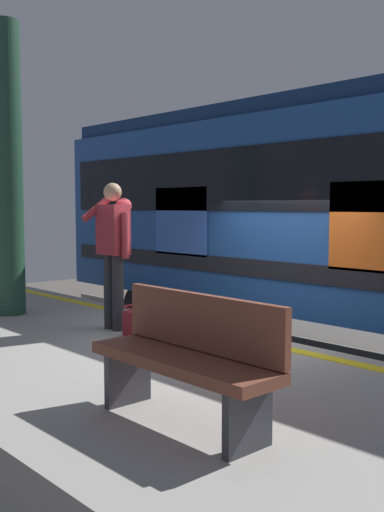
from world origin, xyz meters
name	(u,v)px	position (x,y,z in m)	size (l,w,h in m)	color
ground_plane	(242,405)	(0.00, 0.00, 0.00)	(24.90, 24.90, 0.00)	#4C4742
platform	(117,402)	(0.00, 1.85, 0.45)	(13.02, 3.69, 0.91)	gray
safety_line	(225,335)	(0.00, 0.30, 0.91)	(12.76, 0.16, 0.01)	yellow
track_rail_near	(319,374)	(0.00, -1.58, 0.08)	(16.92, 0.08, 0.16)	slate
track_rail_far	(374,357)	(0.00, -3.02, 0.08)	(16.92, 0.08, 0.16)	slate
train_carriage	(323,206)	(0.50, -2.29, 2.42)	(9.63, 2.75, 3.77)	#1E478C
passenger	(114,243)	(1.15, 1.06, 1.97)	(0.57, 0.55, 1.79)	#262628
handbag	(136,323)	(0.64, 1.12, 1.08)	(0.33, 0.30, 0.36)	maroon
station_column	(8,170)	(3.02, 1.53, 2.92)	(0.41, 0.41, 4.02)	#1E3F2D
bench	(188,354)	(-1.83, 2.53, 1.40)	(1.55, 0.44, 0.90)	brown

